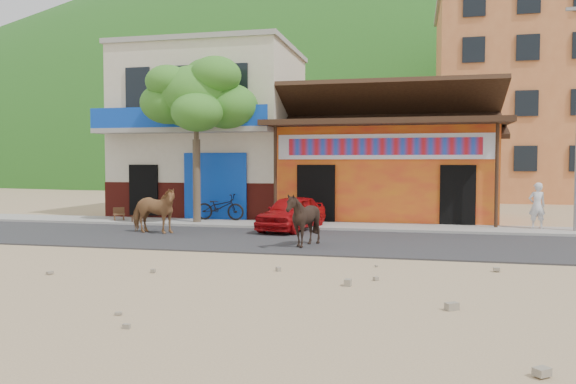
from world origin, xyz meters
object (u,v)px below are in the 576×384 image
object	(u,v)px
scooter	(220,207)
pedestrian	(537,206)
cow_tan	(154,210)
cafe_chair_right	(119,208)
cow_dark	(303,220)
cafe_chair_left	(138,211)
tree	(196,139)
red_car	(292,213)

from	to	relation	value
scooter	pedestrian	bearing A→B (deg)	-91.91
cow_tan	pedestrian	distance (m)	12.43
scooter	pedestrian	size ratio (longest dim) A/B	1.24
cow_tan	cafe_chair_right	size ratio (longest dim) A/B	1.94
cow_dark	pedestrian	size ratio (longest dim) A/B	0.95
scooter	cafe_chair_right	bearing A→B (deg)	103.04
cow_tan	cow_dark	bearing A→B (deg)	-103.52
cafe_chair_left	cafe_chair_right	size ratio (longest dim) A/B	0.91
tree	cafe_chair_left	bearing A→B (deg)	-166.57
cow_tan	cafe_chair_left	bearing A→B (deg)	42.42
cafe_chair_left	cow_dark	bearing A→B (deg)	-32.96
cow_dark	cafe_chair_right	xyz separation A→B (m)	(-7.95, 4.48, -0.19)
red_car	scooter	xyz separation A→B (m)	(-3.17, 1.80, -0.00)
cow_tan	cafe_chair_left	xyz separation A→B (m)	(-1.77, 2.32, -0.24)
cafe_chair_left	cafe_chair_right	distance (m)	1.08
cafe_chair_left	red_car	bearing A→B (deg)	-7.55
tree	cow_dark	size ratio (longest dim) A/B	4.19
cow_dark	cafe_chair_right	bearing A→B (deg)	-149.58
tree	cow_tan	xyz separation A→B (m)	(-0.32, -2.82, -2.36)
cow_tan	pedestrian	bearing A→B (deg)	-69.39
red_car	pedestrian	size ratio (longest dim) A/B	2.24
red_car	cafe_chair_right	distance (m)	6.91
cow_dark	scooter	distance (m)	6.85
cow_tan	scooter	bearing A→B (deg)	-9.21
pedestrian	cafe_chair_right	bearing A→B (deg)	-9.13
tree	cafe_chair_right	xyz separation A→B (m)	(-3.09, -0.09, -2.56)
red_car	cafe_chair_left	world-z (taller)	red_car
cow_dark	pedestrian	distance (m)	8.48
pedestrian	cafe_chair_left	bearing A→B (deg)	-7.24
red_car	cafe_chair_right	bearing A→B (deg)	-175.48
cow_tan	cafe_chair_left	distance (m)	2.93
cafe_chair_right	cafe_chair_left	bearing A→B (deg)	-55.37
red_car	cafe_chair_left	distance (m)	5.88
scooter	pedestrian	xyz separation A→B (m)	(11.05, -0.28, 0.26)
red_car	scooter	world-z (taller)	red_car
cafe_chair_left	scooter	bearing A→B (deg)	23.03
scooter	cafe_chair_left	distance (m)	2.99
cow_tan	scooter	size ratio (longest dim) A/B	0.92
cow_tan	cafe_chair_left	size ratio (longest dim) A/B	2.13
tree	pedestrian	world-z (taller)	tree
cow_dark	cafe_chair_right	world-z (taller)	cow_dark
cafe_chair_left	cafe_chair_right	world-z (taller)	cafe_chair_right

